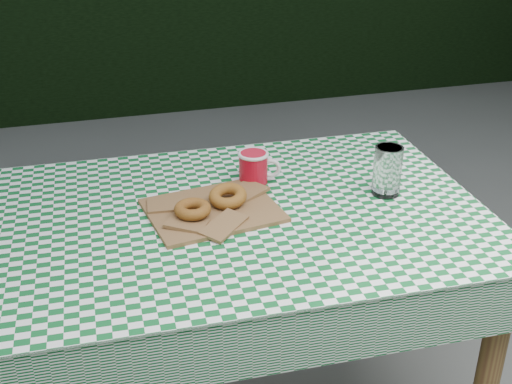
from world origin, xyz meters
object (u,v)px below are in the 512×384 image
(coffee_mug, at_px, (253,168))
(drinking_glass, at_px, (387,171))
(table, at_px, (238,335))
(paper_bag, at_px, (212,209))

(coffee_mug, height_order, drinking_glass, drinking_glass)
(table, xyz_separation_m, coffee_mug, (0.09, 0.16, 0.42))
(drinking_glass, bearing_deg, paper_bag, 177.46)
(paper_bag, distance_m, drinking_glass, 0.46)
(table, relative_size, paper_bag, 3.90)
(table, bearing_deg, coffee_mug, 62.13)
(coffee_mug, relative_size, drinking_glass, 1.17)
(coffee_mug, bearing_deg, table, -99.63)
(paper_bag, bearing_deg, coffee_mug, 43.94)
(table, distance_m, coffee_mug, 0.46)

